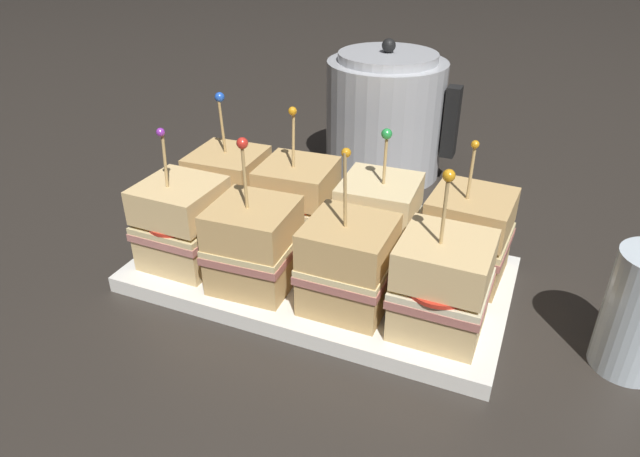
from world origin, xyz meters
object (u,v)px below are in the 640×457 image
sandwich_front_far_right (442,286)px  sandwich_back_center_right (378,220)px  sandwich_back_far_left (229,189)px  sandwich_back_center_left (298,202)px  sandwich_front_center_right (348,265)px  sandwich_front_far_left (182,224)px  kettle_steel (385,116)px  sandwich_front_center_left (254,245)px  sandwich_back_far_right (468,236)px  serving_platter (320,274)px

sandwich_front_far_right → sandwich_back_center_right: size_ratio=1.06×
sandwich_back_far_left → sandwich_back_center_left: bearing=0.7°
sandwich_front_center_right → sandwich_back_far_left: (-0.19, 0.10, 0.00)m
sandwich_front_far_left → sandwich_front_far_right: bearing=-0.8°
sandwich_back_center_right → kettle_steel: size_ratio=0.76×
sandwich_front_far_left → sandwich_front_center_right: 0.20m
sandwich_front_center_left → kettle_steel: kettle_steel is taller
sandwich_back_far_right → kettle_steel: 0.32m
sandwich_front_far_left → sandwich_front_center_right: size_ratio=0.94×
serving_platter → sandwich_front_center_left: 0.09m
sandwich_back_center_left → sandwich_back_far_right: size_ratio=1.05×
sandwich_front_far_right → kettle_steel: 0.41m
sandwich_front_far_left → sandwich_front_center_left: 0.09m
sandwich_back_center_left → sandwich_back_center_right: (0.10, -0.00, 0.00)m
serving_platter → sandwich_front_far_right: bearing=-19.0°
sandwich_front_far_right → sandwich_back_center_right: (-0.09, 0.10, -0.00)m
sandwich_front_far_left → sandwich_front_center_right: bearing=-0.7°
sandwich_back_far_left → kettle_steel: kettle_steel is taller
sandwich_front_far_left → kettle_steel: 0.38m
sandwich_back_far_right → sandwich_front_center_left: bearing=-152.9°
sandwich_front_far_left → sandwich_back_center_right: sandwich_front_far_left is taller
sandwich_back_far_left → sandwich_back_far_right: sandwich_back_far_left is taller
sandwich_front_far_left → kettle_steel: (0.12, 0.36, 0.03)m
kettle_steel → sandwich_back_center_right: bearing=-73.9°
sandwich_back_far_left → sandwich_front_center_right: bearing=-26.7°
serving_platter → kettle_steel: size_ratio=1.99×
sandwich_front_center_left → sandwich_front_center_right: sandwich_front_center_right is taller
sandwich_front_center_left → sandwich_back_center_left: 0.10m
sandwich_front_far_right → kettle_steel: size_ratio=0.81×
kettle_steel → serving_platter: bearing=-85.0°
sandwich_front_center_right → sandwich_back_center_left: 0.14m
sandwich_back_far_left → sandwich_back_center_left: (0.09, 0.00, -0.00)m
sandwich_front_far_left → sandwich_front_far_right: sandwich_front_far_right is taller
sandwich_front_center_left → sandwich_back_center_right: sandwich_front_center_left is taller
sandwich_front_far_left → kettle_steel: size_ratio=0.78×
sandwich_front_far_left → sandwich_back_far_left: (0.00, 0.09, 0.00)m
sandwich_front_center_left → sandwich_back_center_right: 0.14m
sandwich_back_center_left → sandwich_back_center_right: size_ratio=1.05×
sandwich_front_center_left → sandwich_front_center_right: size_ratio=0.97×
sandwich_back_far_left → kettle_steel: bearing=66.8°
sandwich_front_far_left → kettle_steel: kettle_steel is taller
serving_platter → sandwich_front_far_right: sandwich_front_far_right is taller
sandwich_front_center_right → kettle_steel: bearing=102.1°
sandwich_back_far_left → sandwich_back_far_right: (0.29, 0.00, -0.00)m
sandwich_front_far_right → sandwich_back_far_right: sandwich_front_far_right is taller
sandwich_back_center_right → sandwich_front_far_right: bearing=-45.8°
serving_platter → sandwich_front_far_right: (0.14, -0.05, 0.06)m
sandwich_back_center_left → sandwich_back_center_right: 0.10m
serving_platter → sandwich_front_far_left: bearing=-162.7°
sandwich_back_far_left → sandwich_back_center_right: 0.19m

